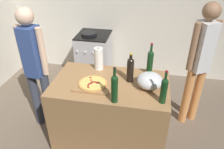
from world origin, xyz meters
The scene contains 14 objects.
ground_plane centered at (0.00, 1.22, -0.01)m, with size 4.65×3.04×0.02m, color #6B5B4C.
kitchen_wall_rear centered at (0.00, 2.49, 1.30)m, with size 4.65×0.10×2.60m, color silver.
counter centered at (0.19, 0.61, 0.45)m, with size 1.32×0.78×0.89m, color #9E7247.
cutting_board centered at (0.01, 0.52, 0.90)m, with size 0.40×0.32×0.02m, color #9E7247.
pizza centered at (0.01, 0.52, 0.92)m, with size 0.32×0.32×0.03m.
mixing_bowl centered at (0.63, 0.60, 0.98)m, with size 0.28×0.28×0.17m.
paper_towel_roll centered at (-0.01, 0.91, 1.03)m, with size 0.11×0.11×0.28m.
wine_bottle_amber centered at (0.61, 0.90, 1.06)m, with size 0.07×0.07×0.39m.
wine_bottle_dark centered at (0.40, 0.69, 1.05)m, with size 0.08×0.08×0.35m.
wine_bottle_green centered at (0.30, 0.29, 1.06)m, with size 0.07×0.07×0.39m.
wine_bottle_clear centered at (0.77, 0.37, 1.04)m, with size 0.07×0.07×0.36m.
stove centered at (-0.40, 2.09, 0.44)m, with size 0.57×0.62×0.92m.
person_in_stripes centered at (-0.78, 0.72, 0.96)m, with size 0.36×0.22×1.67m.
person_in_red centered at (1.23, 1.19, 0.98)m, with size 0.33×0.27×1.70m.
Camera 1 is at (0.60, -1.40, 2.25)m, focal length 34.89 mm.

